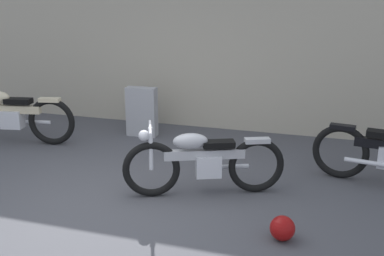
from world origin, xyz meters
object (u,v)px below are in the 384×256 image
at_px(stone_marker, 142,112).
at_px(motorcycle_cream, 8,115).
at_px(motorcycle_silver, 203,161).
at_px(helmet, 282,228).

bearing_deg(stone_marker, motorcycle_cream, -151.95).
relative_size(stone_marker, motorcycle_silver, 0.46).
bearing_deg(motorcycle_silver, stone_marker, -73.19).
relative_size(stone_marker, motorcycle_cream, 0.39).
xyz_separation_m(stone_marker, helmet, (2.75, -2.84, -0.30)).
distance_m(stone_marker, motorcycle_silver, 2.63).
bearing_deg(helmet, stone_marker, 134.03).
relative_size(stone_marker, helmet, 3.34).
height_order(stone_marker, motorcycle_silver, motorcycle_silver).
height_order(stone_marker, motorcycle_cream, motorcycle_cream).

